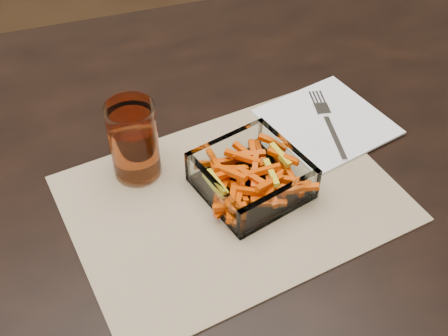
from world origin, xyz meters
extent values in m
cube|color=black|center=(0.00, 0.00, 0.73)|extent=(1.60, 0.90, 0.03)
cylinder|color=black|center=(0.72, 0.37, 0.36)|extent=(0.06, 0.06, 0.72)
cube|color=tan|center=(0.06, -0.11, 0.75)|extent=(0.50, 0.40, 0.00)
cube|color=white|center=(0.09, -0.10, 0.76)|extent=(0.17, 0.17, 0.01)
cube|color=white|center=(0.08, -0.04, 0.78)|extent=(0.13, 0.05, 0.05)
cube|color=white|center=(0.11, -0.16, 0.78)|extent=(0.13, 0.05, 0.05)
cube|color=white|center=(0.03, -0.12, 0.78)|extent=(0.05, 0.13, 0.05)
cube|color=white|center=(0.16, -0.08, 0.78)|extent=(0.05, 0.13, 0.05)
cylinder|color=white|center=(-0.05, -0.01, 0.81)|extent=(0.07, 0.07, 0.12)
cylinder|color=#A64017|center=(-0.05, -0.01, 0.80)|extent=(0.06, 0.06, 0.08)
cube|color=white|center=(0.26, 0.00, 0.76)|extent=(0.22, 0.22, 0.00)
cube|color=silver|center=(0.25, -0.04, 0.76)|extent=(0.02, 0.10, 0.00)
cube|color=silver|center=(0.27, 0.03, 0.76)|extent=(0.03, 0.03, 0.00)
cube|color=silver|center=(0.26, 0.06, 0.76)|extent=(0.01, 0.03, 0.00)
cube|color=silver|center=(0.27, 0.06, 0.76)|extent=(0.01, 0.03, 0.00)
cube|color=silver|center=(0.27, 0.06, 0.76)|extent=(0.01, 0.03, 0.00)
cube|color=silver|center=(0.28, 0.06, 0.76)|extent=(0.01, 0.03, 0.00)
camera|label=1|loc=(-0.11, -0.61, 1.35)|focal=45.00mm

